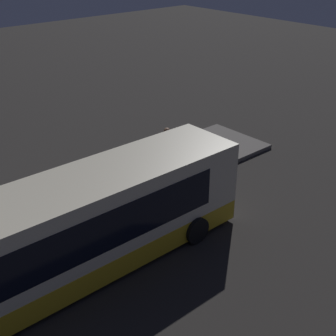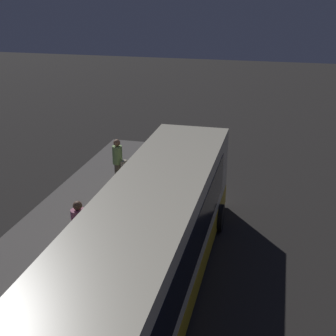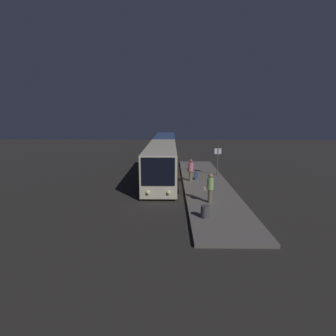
{
  "view_description": "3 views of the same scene",
  "coord_description": "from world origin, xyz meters",
  "px_view_note": "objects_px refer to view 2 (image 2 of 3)",
  "views": [
    {
      "loc": [
        -6.84,
        -10.34,
        9.09
      ],
      "look_at": [
        2.51,
        0.41,
        1.9
      ],
      "focal_mm": 50.0,
      "sensor_mm": 36.0,
      "label": 1
    },
    {
      "loc": [
        -11.57,
        -3.04,
        7.58
      ],
      "look_at": [
        2.51,
        0.41,
        1.9
      ],
      "focal_mm": 50.0,
      "sensor_mm": 36.0,
      "label": 2
    },
    {
      "loc": [
        20.01,
        0.63,
        5.41
      ],
      "look_at": [
        2.51,
        0.41,
        1.9
      ],
      "focal_mm": 28.0,
      "sensor_mm": 36.0,
      "label": 3
    }
  ],
  "objects_px": {
    "bus_lead": "(150,248)",
    "suitcase": "(57,256)",
    "passenger_boarding": "(79,228)",
    "passenger_waiting": "(118,160)",
    "trash_bin": "(149,157)"
  },
  "relations": [
    {
      "from": "bus_lead",
      "to": "suitcase",
      "type": "relative_size",
      "value": 14.01
    },
    {
      "from": "bus_lead",
      "to": "suitcase",
      "type": "bearing_deg",
      "value": 79.25
    },
    {
      "from": "passenger_boarding",
      "to": "suitcase",
      "type": "bearing_deg",
      "value": 18.16
    },
    {
      "from": "bus_lead",
      "to": "passenger_waiting",
      "type": "bearing_deg",
      "value": 25.82
    },
    {
      "from": "passenger_boarding",
      "to": "trash_bin",
      "type": "relative_size",
      "value": 2.76
    },
    {
      "from": "passenger_boarding",
      "to": "passenger_waiting",
      "type": "relative_size",
      "value": 0.98
    },
    {
      "from": "passenger_waiting",
      "to": "suitcase",
      "type": "bearing_deg",
      "value": 16.98
    },
    {
      "from": "passenger_waiting",
      "to": "trash_bin",
      "type": "distance_m",
      "value": 2.57
    },
    {
      "from": "trash_bin",
      "to": "suitcase",
      "type": "bearing_deg",
      "value": 177.86
    },
    {
      "from": "passenger_boarding",
      "to": "passenger_waiting",
      "type": "distance_m",
      "value": 5.51
    },
    {
      "from": "suitcase",
      "to": "trash_bin",
      "type": "height_order",
      "value": "suitcase"
    },
    {
      "from": "passenger_waiting",
      "to": "trash_bin",
      "type": "height_order",
      "value": "passenger_waiting"
    },
    {
      "from": "suitcase",
      "to": "bus_lead",
      "type": "bearing_deg",
      "value": -100.75
    },
    {
      "from": "passenger_boarding",
      "to": "suitcase",
      "type": "height_order",
      "value": "passenger_boarding"
    },
    {
      "from": "passenger_boarding",
      "to": "bus_lead",
      "type": "bearing_deg",
      "value": 125.99
    }
  ]
}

